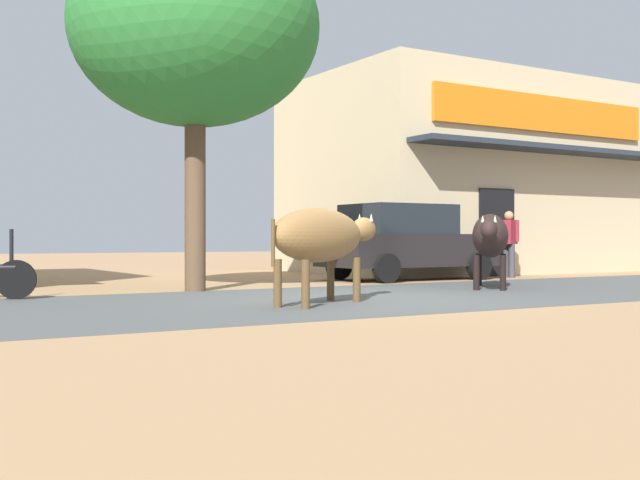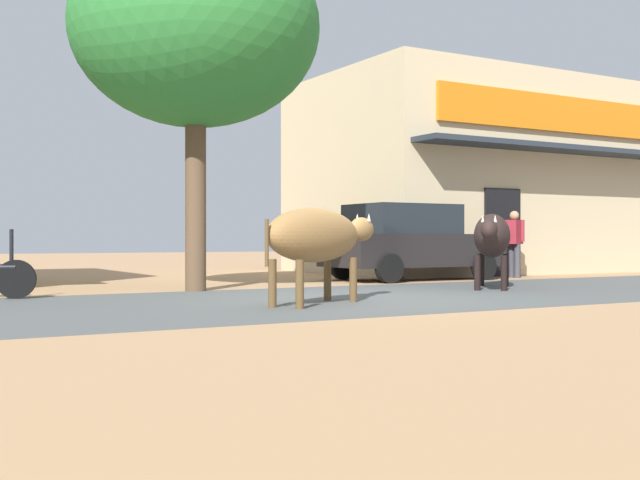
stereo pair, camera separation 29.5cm
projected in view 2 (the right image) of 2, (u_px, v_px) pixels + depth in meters
ground at (340, 298)px, 11.98m from camera, size 80.00×80.00×0.00m
asphalt_road at (340, 298)px, 11.98m from camera, size 72.00×5.36×0.00m
storefront_right_club at (471, 179)px, 22.38m from camera, size 8.94×6.82×5.16m
roadside_tree at (196, 28)px, 13.68m from camera, size 4.28×4.28×6.25m
parked_hatchback_car at (409, 241)px, 17.39m from camera, size 3.85×1.96×1.64m
cow_near_brown at (317, 236)px, 10.93m from camera, size 2.53×1.59×1.32m
cow_far_dark at (492, 236)px, 14.38m from camera, size 2.22×2.26×1.35m
pedestrian_by_shop at (514, 239)px, 18.32m from camera, size 0.47×0.61×1.54m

